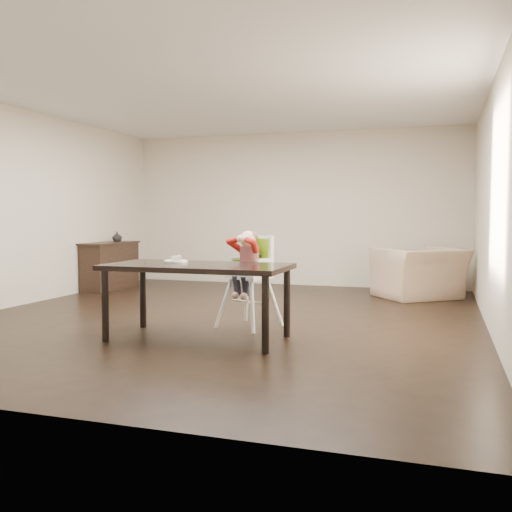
{
  "coord_description": "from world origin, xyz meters",
  "views": [
    {
      "loc": [
        2.5,
        -6.36,
        1.22
      ],
      "look_at": [
        0.63,
        -0.64,
        0.8
      ],
      "focal_mm": 40.0,
      "sensor_mm": 36.0,
      "label": 1
    }
  ],
  "objects": [
    {
      "name": "ground",
      "position": [
        0.0,
        0.0,
        0.0
      ],
      "size": [
        7.0,
        7.0,
        0.0
      ],
      "primitive_type": "plane",
      "color": "black",
      "rests_on": "ground"
    },
    {
      "name": "room_walls",
      "position": [
        0.0,
        0.0,
        1.86
      ],
      "size": [
        6.02,
        7.02,
        2.71
      ],
      "color": "beige",
      "rests_on": "ground"
    },
    {
      "name": "dining_table",
      "position": [
        0.21,
        -1.2,
        0.67
      ],
      "size": [
        1.8,
        0.9,
        0.75
      ],
      "color": "black",
      "rests_on": "ground"
    },
    {
      "name": "high_chair",
      "position": [
        0.5,
        -0.43,
        0.75
      ],
      "size": [
        0.57,
        0.57,
        1.06
      ],
      "rotation": [
        0.0,
        0.0,
        -0.34
      ],
      "color": "white",
      "rests_on": "ground"
    },
    {
      "name": "plate",
      "position": [
        -0.08,
        -1.09,
        0.77
      ],
      "size": [
        0.3,
        0.3,
        0.07
      ],
      "rotation": [
        0.0,
        0.0,
        -0.29
      ],
      "color": "white",
      "rests_on": "dining_table"
    },
    {
      "name": "armchair",
      "position": [
        2.2,
        2.45,
        0.51
      ],
      "size": [
        1.38,
        1.3,
        1.01
      ],
      "primitive_type": "imported",
      "rotation": [
        0.0,
        0.0,
        3.79
      ],
      "color": "tan",
      "rests_on": "ground"
    },
    {
      "name": "sideboard",
      "position": [
        -2.78,
        1.94,
        0.4
      ],
      "size": [
        0.44,
        1.26,
        0.79
      ],
      "color": "black",
      "rests_on": "ground"
    },
    {
      "name": "vase",
      "position": [
        -2.78,
        2.17,
        0.87
      ],
      "size": [
        0.19,
        0.2,
        0.17
      ],
      "primitive_type": "imported",
      "rotation": [
        0.0,
        0.0,
        -0.18
      ],
      "color": "#99999E",
      "rests_on": "sideboard"
    }
  ]
}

